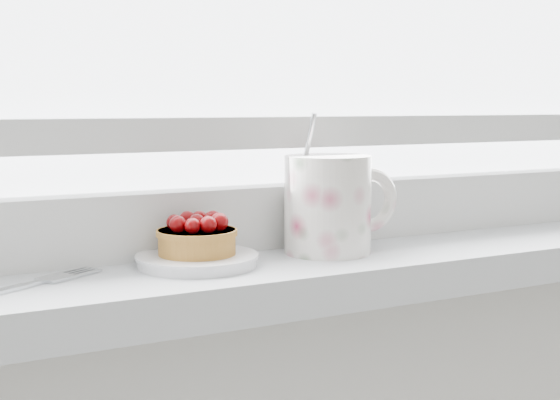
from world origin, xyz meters
TOP-DOWN VIEW (x-y plane):
  - saucer at (-0.07, 1.90)m, footprint 0.12×0.12m
  - raspberry_tart at (-0.07, 1.90)m, footprint 0.08×0.08m
  - floral_mug at (0.09, 1.90)m, footprint 0.14×0.10m
  - fork at (-0.25, 1.88)m, footprint 0.18×0.11m

SIDE VIEW (x-z plane):
  - fork at x=-0.25m, z-range 0.94..0.94m
  - saucer at x=-0.07m, z-range 0.94..0.95m
  - raspberry_tart at x=-0.07m, z-range 0.95..0.99m
  - floral_mug at x=0.09m, z-range 0.92..1.07m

